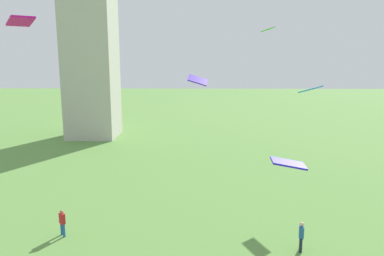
{
  "coord_description": "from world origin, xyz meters",
  "views": [
    {
      "loc": [
        -2.09,
        1.37,
        10.21
      ],
      "look_at": [
        -2.56,
        20.95,
        6.42
      ],
      "focal_mm": 34.95,
      "sensor_mm": 36.0,
      "label": 1
    }
  ],
  "objects_px": {
    "kite_flying_7": "(268,29)",
    "kite_flying_0": "(288,163)",
    "person_3": "(62,221)",
    "kite_flying_8": "(311,89)",
    "person_1": "(301,235)",
    "kite_flying_9": "(198,80)",
    "kite_flying_6": "(21,21)"
  },
  "relations": [
    {
      "from": "person_1",
      "to": "person_3",
      "type": "bearing_deg",
      "value": -83.29
    },
    {
      "from": "person_1",
      "to": "kite_flying_9",
      "type": "relative_size",
      "value": 1.52
    },
    {
      "from": "person_1",
      "to": "kite_flying_7",
      "type": "relative_size",
      "value": 1.44
    },
    {
      "from": "person_3",
      "to": "kite_flying_8",
      "type": "distance_m",
      "value": 19.54
    },
    {
      "from": "kite_flying_0",
      "to": "kite_flying_9",
      "type": "bearing_deg",
      "value": -52.89
    },
    {
      "from": "kite_flying_0",
      "to": "kite_flying_7",
      "type": "bearing_deg",
      "value": -93.51
    },
    {
      "from": "kite_flying_0",
      "to": "kite_flying_6",
      "type": "xyz_separation_m",
      "value": [
        -9.79,
        -1.24,
        5.41
      ]
    },
    {
      "from": "kite_flying_0",
      "to": "kite_flying_9",
      "type": "distance_m",
      "value": 7.15
    },
    {
      "from": "kite_flying_7",
      "to": "kite_flying_9",
      "type": "bearing_deg",
      "value": 31.31
    },
    {
      "from": "kite_flying_7",
      "to": "kite_flying_8",
      "type": "height_order",
      "value": "kite_flying_7"
    },
    {
      "from": "person_1",
      "to": "person_3",
      "type": "relative_size",
      "value": 1.03
    },
    {
      "from": "kite_flying_6",
      "to": "kite_flying_8",
      "type": "xyz_separation_m",
      "value": [
        14.53,
        15.09,
        -3.65
      ]
    },
    {
      "from": "kite_flying_6",
      "to": "kite_flying_9",
      "type": "relative_size",
      "value": 1.29
    },
    {
      "from": "kite_flying_0",
      "to": "kite_flying_6",
      "type": "distance_m",
      "value": 11.25
    },
    {
      "from": "kite_flying_0",
      "to": "kite_flying_7",
      "type": "height_order",
      "value": "kite_flying_7"
    },
    {
      "from": "kite_flying_7",
      "to": "kite_flying_0",
      "type": "bearing_deg",
      "value": 53.58
    },
    {
      "from": "kite_flying_7",
      "to": "kite_flying_8",
      "type": "xyz_separation_m",
      "value": [
        3.13,
        -1.35,
        -4.47
      ]
    },
    {
      "from": "person_1",
      "to": "kite_flying_8",
      "type": "distance_m",
      "value": 12.39
    },
    {
      "from": "person_1",
      "to": "kite_flying_0",
      "type": "relative_size",
      "value": 1.16
    },
    {
      "from": "kite_flying_0",
      "to": "kite_flying_7",
      "type": "relative_size",
      "value": 1.24
    },
    {
      "from": "person_3",
      "to": "kite_flying_7",
      "type": "bearing_deg",
      "value": -93.3
    },
    {
      "from": "kite_flying_6",
      "to": "person_1",
      "type": "bearing_deg",
      "value": 77.67
    },
    {
      "from": "kite_flying_0",
      "to": "kite_flying_9",
      "type": "xyz_separation_m",
      "value": [
        -3.69,
        5.36,
        2.97
      ]
    },
    {
      "from": "person_3",
      "to": "kite_flying_8",
      "type": "height_order",
      "value": "kite_flying_8"
    },
    {
      "from": "kite_flying_7",
      "to": "kite_flying_6",
      "type": "bearing_deg",
      "value": 24.9
    },
    {
      "from": "person_1",
      "to": "kite_flying_7",
      "type": "xyz_separation_m",
      "value": [
        -0.21,
        11.28,
        11.29
      ]
    },
    {
      "from": "kite_flying_0",
      "to": "kite_flying_8",
      "type": "bearing_deg",
      "value": -106.36
    },
    {
      "from": "kite_flying_9",
      "to": "kite_flying_6",
      "type": "bearing_deg",
      "value": 45.58
    },
    {
      "from": "kite_flying_6",
      "to": "kite_flying_7",
      "type": "xyz_separation_m",
      "value": [
        11.4,
        16.44,
        0.82
      ]
    },
    {
      "from": "person_3",
      "to": "kite_flying_0",
      "type": "relative_size",
      "value": 1.13
    },
    {
      "from": "kite_flying_0",
      "to": "kite_flying_7",
      "type": "xyz_separation_m",
      "value": [
        1.61,
        15.2,
        6.23
      ]
    },
    {
      "from": "person_1",
      "to": "kite_flying_0",
      "type": "height_order",
      "value": "kite_flying_0"
    }
  ]
}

